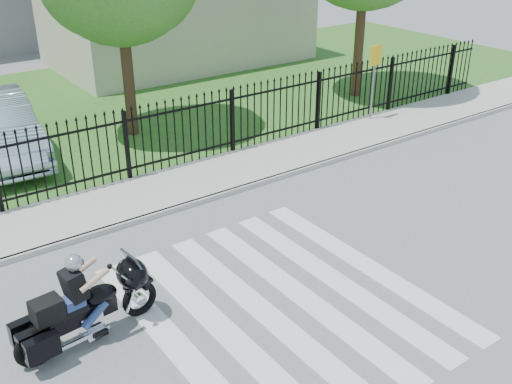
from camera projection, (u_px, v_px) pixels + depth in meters
ground at (282, 303)px, 10.20m from camera, size 120.00×120.00×0.00m
crosswalk at (282, 302)px, 10.20m from camera, size 5.00×5.50×0.01m
sidewalk at (149, 194)px, 13.83m from camera, size 40.00×2.00×0.12m
curb at (169, 211)px, 13.10m from camera, size 40.00×0.12×0.12m
grass_strip at (49, 116)px, 18.96m from camera, size 40.00×12.00×0.02m
iron_fence at (127, 147)px, 14.19m from camera, size 26.00×0.04×1.80m
building_low at (179, 19)px, 24.78m from camera, size 10.00×6.00×3.50m
motorcycle_rider at (84, 305)px, 9.08m from camera, size 2.40×0.90×1.59m
traffic_sign at (375, 67)px, 17.73m from camera, size 0.49×0.11×2.25m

